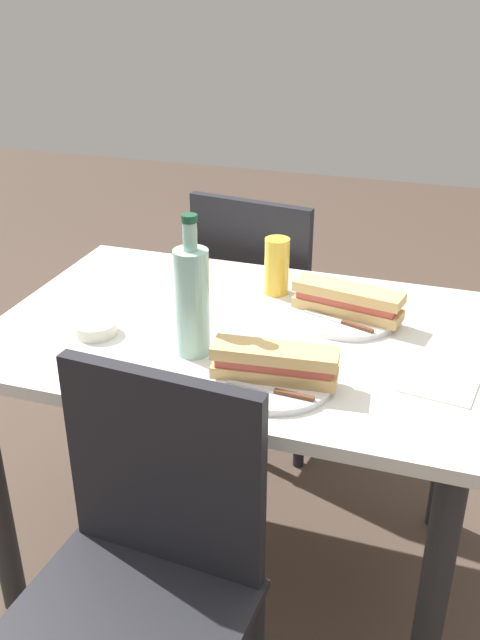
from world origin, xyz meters
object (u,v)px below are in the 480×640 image
Objects in this scene: baguette_sandwich_far at (348,300)px; chair_near at (263,305)px; plate_near at (274,380)px; water_bottle at (192,300)px; knife_far at (343,322)px; beer_glass at (277,266)px; plate_far at (346,316)px; baguette_sandwich_near at (275,363)px; knife_near at (275,391)px; dining_table at (240,371)px; olive_bowl at (95,328)px; chair_far at (141,582)px.

chair_near is at bearing -53.44° from baguette_sandwich_far.
water_bottle is at bearing -19.25° from plate_near.
baguette_sandwich_far reaches higher than plate_near.
beer_glass is (0.20, -0.15, 0.06)m from knife_far.
baguette_sandwich_near is at bearing 75.87° from plate_far.
water_bottle reaches higher than beer_glass.
knife_near is (-0.02, 0.05, 0.01)m from plate_near.
chair_near is 0.92m from knife_near.
dining_table is at bearing 16.42° from knife_far.
chair_near reaches higher than olive_bowl.
baguette_sandwich_near reaches higher than plate_far.
plate_near is (-0.14, -0.37, 0.23)m from chair_far.
knife_near is (-0.16, 0.26, 0.13)m from dining_table.
chair_near is 3.70× the size of plate_far.
chair_near is at bearing -72.22° from knife_near.
baguette_sandwich_near is at bearing -90.00° from plate_near.
baguette_sandwich_far is 0.86× the size of water_bottle.
dining_table is at bearing -59.15° from knife_near.
knife_near is 1.23× the size of beer_glass.
water_bottle is (0.29, 0.26, 0.12)m from plate_far.
knife_near is at bearing 120.85° from dining_table.
chair_far is 4.87× the size of knife_near.
water_bottle is 3.15× the size of olive_bowl.
plate_far is at bearing -107.38° from chair_far.
knife_near is 0.39m from plate_far.
baguette_sandwich_near is 1.42× the size of knife_near.
knife_near is at bearing 106.98° from baguette_sandwich_near.
dining_table is at bearing 28.58° from plate_far.
water_bottle is at bearing 42.73° from plate_far.
beer_glass is (0.13, -0.48, 0.06)m from knife_near.
plate_far is at bearing -89.31° from knife_far.
knife_far is 0.56× the size of water_bottle.
knife_near is 0.34m from knife_far.
chair_far is 0.77m from plate_far.
dining_table is 0.31m from baguette_sandwich_far.
olive_bowl is (0.44, -0.08, 0.01)m from plate_near.
baguette_sandwich_near is at bearing 75.87° from baguette_sandwich_far.
baguette_sandwich_near is 1.08× the size of plate_far.
chair_near reaches higher than plate_far.
chair_far reaches higher than knife_near.
plate_far is at bearing 26.57° from baguette_sandwich_far.
knife_far is at bearing 90.69° from baguette_sandwich_far.
beer_glass is (-0.02, -0.79, 0.29)m from chair_far.
knife_near reaches higher than plate_far.
baguette_sandwich_far is at bearing -104.13° from plate_near.
plate_far is 1.62× the size of beer_glass.
chair_near is 8.88× the size of olive_bowl.
plate_near is 0.89× the size of baguette_sandwich_far.
chair_far reaches higher than baguette_sandwich_near.
plate_near is 0.34m from plate_far.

